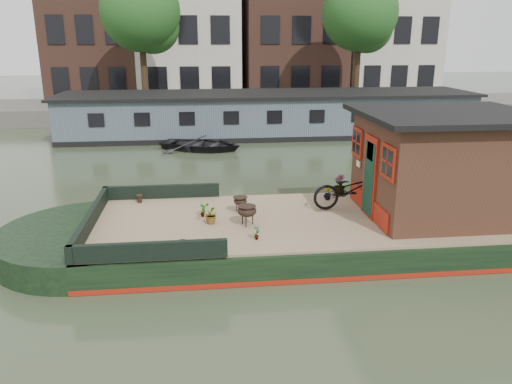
{
  "coord_description": "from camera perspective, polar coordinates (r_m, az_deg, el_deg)",
  "views": [
    {
      "loc": [
        -3.45,
        -10.73,
        4.65
      ],
      "look_at": [
        -2.17,
        0.5,
        1.17
      ],
      "focal_mm": 35.0,
      "sensor_mm": 36.0,
      "label": 1
    }
  ],
  "objects": [
    {
      "name": "bow_bulwark",
      "position": [
        11.51,
        -14.2,
        -2.84
      ],
      "size": [
        3.0,
        4.0,
        0.35
      ],
      "color": "black",
      "rests_on": "houseboat_deck"
    },
    {
      "name": "bollard_port",
      "position": [
        13.04,
        -13.16,
        -0.75
      ],
      "size": [
        0.18,
        0.18,
        0.2
      ],
      "primitive_type": "cylinder",
      "color": "black",
      "rests_on": "houseboat_deck"
    },
    {
      "name": "brazier_rear",
      "position": [
        11.93,
        -1.8,
        -1.47
      ],
      "size": [
        0.47,
        0.47,
        0.4
      ],
      "primitive_type": null,
      "rotation": [
        0.0,
        0.0,
        0.34
      ],
      "color": "black",
      "rests_on": "houseboat_deck"
    },
    {
      "name": "tree_right",
      "position": [
        31.33,
        12.01,
        19.04
      ],
      "size": [
        4.4,
        4.4,
        7.4
      ],
      "color": "#332316",
      "rests_on": "quay"
    },
    {
      "name": "potted_plant_a",
      "position": [
        11.72,
        -6.14,
        -2.07
      ],
      "size": [
        0.19,
        0.21,
        0.33
      ],
      "primitive_type": "imported",
      "rotation": [
        0.0,
        0.0,
        1.0
      ],
      "color": "brown",
      "rests_on": "houseboat_deck"
    },
    {
      "name": "houseboat_deck",
      "position": [
        11.97,
        10.69,
        -2.84
      ],
      "size": [
        11.8,
        3.8,
        0.05
      ],
      "primitive_type": "cube",
      "color": "#99795F",
      "rests_on": "houseboat_hull"
    },
    {
      "name": "bollard_stbd",
      "position": [
        10.07,
        -8.4,
        -5.95
      ],
      "size": [
        0.15,
        0.15,
        0.17
      ],
      "primitive_type": "cylinder",
      "color": "black",
      "rests_on": "houseboat_deck"
    },
    {
      "name": "potted_plant_d",
      "position": [
        13.48,
        9.49,
        0.83
      ],
      "size": [
        0.41,
        0.41,
        0.54
      ],
      "primitive_type": "imported",
      "rotation": [
        0.0,
        0.0,
        5.17
      ],
      "color": "brown",
      "rests_on": "houseboat_deck"
    },
    {
      "name": "potted_plant_b",
      "position": [
        13.03,
        8.16,
        -0.08
      ],
      "size": [
        0.23,
        0.25,
        0.37
      ],
      "primitive_type": "imported",
      "rotation": [
        0.0,
        0.0,
        1.95
      ],
      "color": "maroon",
      "rests_on": "houseboat_deck"
    },
    {
      "name": "ground",
      "position": [
        12.19,
        10.52,
        -5.6
      ],
      "size": [
        120.0,
        120.0,
        0.0
      ],
      "primitive_type": "plane",
      "color": "#333E27",
      "rests_on": "ground"
    },
    {
      "name": "potted_plant_c",
      "position": [
        11.26,
        -5.26,
        -2.59
      ],
      "size": [
        0.5,
        0.47,
        0.43
      ],
      "primitive_type": "imported",
      "rotation": [
        0.0,
        0.0,
        3.61
      ],
      "color": "brown",
      "rests_on": "houseboat_deck"
    },
    {
      "name": "dinghy",
      "position": [
        21.93,
        -6.29,
        5.76
      ],
      "size": [
        4.27,
        3.72,
        0.74
      ],
      "primitive_type": "imported",
      "rotation": [
        0.0,
        0.0,
        1.17
      ],
      "color": "black",
      "rests_on": "ground"
    },
    {
      "name": "brazier_front",
      "position": [
        11.12,
        -1.04,
        -2.7
      ],
      "size": [
        0.54,
        0.54,
        0.46
      ],
      "primitive_type": null,
      "rotation": [
        0.0,
        0.0,
        0.32
      ],
      "color": "black",
      "rests_on": "houseboat_deck"
    },
    {
      "name": "far_houseboat",
      "position": [
        25.24,
        1.45,
        8.73
      ],
      "size": [
        20.4,
        4.4,
        2.11
      ],
      "color": "#4A5663",
      "rests_on": "ground"
    },
    {
      "name": "tree_left",
      "position": [
        29.97,
        -12.77,
        19.1
      ],
      "size": [
        4.4,
        4.4,
        7.4
      ],
      "color": "#332316",
      "rests_on": "quay"
    },
    {
      "name": "houseboat_hull",
      "position": [
        11.78,
        4.36,
        -4.74
      ],
      "size": [
        14.01,
        4.02,
        0.6
      ],
      "color": "black",
      "rests_on": "ground"
    },
    {
      "name": "potted_plant_e",
      "position": [
        10.37,
        0.06,
        -4.67
      ],
      "size": [
        0.19,
        0.19,
        0.3
      ],
      "primitive_type": "imported",
      "rotation": [
        0.0,
        0.0,
        0.86
      ],
      "color": "#9D4C2E",
      "rests_on": "houseboat_deck"
    },
    {
      "name": "quay",
      "position": [
        31.7,
        -0.19,
        9.5
      ],
      "size": [
        60.0,
        6.0,
        0.9
      ],
      "primitive_type": "cube",
      "color": "#47443F",
      "rests_on": "ground"
    },
    {
      "name": "bicycle",
      "position": [
        12.37,
        10.74,
        0.31
      ],
      "size": [
        1.87,
        0.72,
        0.97
      ],
      "primitive_type": "imported",
      "rotation": [
        0.0,
        0.0,
        1.61
      ],
      "color": "black",
      "rests_on": "houseboat_deck"
    },
    {
      "name": "cabin",
      "position": [
        12.44,
        20.7,
        3.12
      ],
      "size": [
        4.0,
        3.5,
        2.42
      ],
      "color": "#321A13",
      "rests_on": "houseboat_deck"
    }
  ]
}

